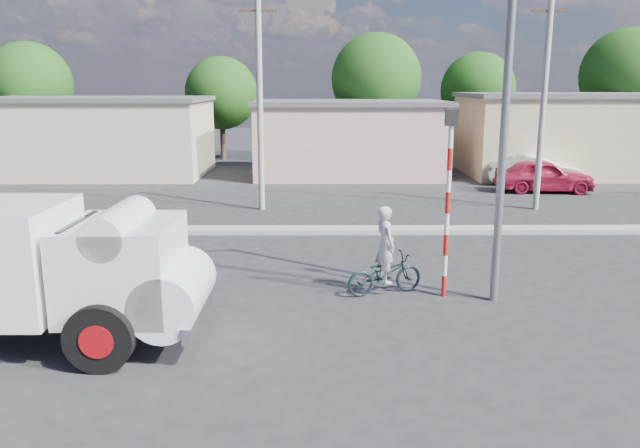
{
  "coord_description": "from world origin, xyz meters",
  "views": [
    {
      "loc": [
        0.18,
        -12.54,
        4.91
      ],
      "look_at": [
        0.28,
        3.52,
        1.3
      ],
      "focal_mm": 35.0,
      "sensor_mm": 36.0,
      "label": 1
    }
  ],
  "objects_px": {
    "truck": "(26,268)",
    "traffic_pole": "(448,188)",
    "car_cream": "(535,170)",
    "car_red": "(544,176)",
    "streetlight": "(500,82)",
    "bicycle": "(385,274)",
    "cyclist": "(385,257)"
  },
  "relations": [
    {
      "from": "cyclist",
      "to": "car_cream",
      "type": "distance_m",
      "value": 18.79
    },
    {
      "from": "truck",
      "to": "traffic_pole",
      "type": "xyz_separation_m",
      "value": [
        8.49,
        2.73,
        1.07
      ]
    },
    {
      "from": "truck",
      "to": "cyclist",
      "type": "height_order",
      "value": "truck"
    },
    {
      "from": "streetlight",
      "to": "bicycle",
      "type": "bearing_deg",
      "value": 168.71
    },
    {
      "from": "bicycle",
      "to": "car_red",
      "type": "bearing_deg",
      "value": -51.04
    },
    {
      "from": "bicycle",
      "to": "truck",
      "type": "bearing_deg",
      "value": 92.99
    },
    {
      "from": "traffic_pole",
      "to": "streetlight",
      "type": "bearing_deg",
      "value": -17.73
    },
    {
      "from": "cyclist",
      "to": "traffic_pole",
      "type": "distance_m",
      "value": 2.18
    },
    {
      "from": "truck",
      "to": "bicycle",
      "type": "bearing_deg",
      "value": 22.54
    },
    {
      "from": "bicycle",
      "to": "traffic_pole",
      "type": "height_order",
      "value": "traffic_pole"
    },
    {
      "from": "car_cream",
      "to": "cyclist",
      "type": "bearing_deg",
      "value": 161.46
    },
    {
      "from": "truck",
      "to": "streetlight",
      "type": "height_order",
      "value": "streetlight"
    },
    {
      "from": "traffic_pole",
      "to": "car_red",
      "type": "bearing_deg",
      "value": 62.62
    },
    {
      "from": "car_red",
      "to": "traffic_pole",
      "type": "bearing_deg",
      "value": 156.99
    },
    {
      "from": "traffic_pole",
      "to": "car_cream",
      "type": "bearing_deg",
      "value": 64.72
    },
    {
      "from": "car_red",
      "to": "truck",
      "type": "bearing_deg",
      "value": 141.57
    },
    {
      "from": "car_red",
      "to": "traffic_pole",
      "type": "relative_size",
      "value": 1.02
    },
    {
      "from": "truck",
      "to": "cyclist",
      "type": "distance_m",
      "value": 7.69
    },
    {
      "from": "traffic_pole",
      "to": "cyclist",
      "type": "bearing_deg",
      "value": 173.22
    },
    {
      "from": "bicycle",
      "to": "streetlight",
      "type": "xyz_separation_m",
      "value": [
        2.33,
        -0.47,
        4.47
      ]
    },
    {
      "from": "bicycle",
      "to": "streetlight",
      "type": "distance_m",
      "value": 5.06
    },
    {
      "from": "car_cream",
      "to": "bicycle",
      "type": "bearing_deg",
      "value": 161.46
    },
    {
      "from": "cyclist",
      "to": "car_cream",
      "type": "bearing_deg",
      "value": -48.57
    },
    {
      "from": "car_red",
      "to": "streetlight",
      "type": "distance_m",
      "value": 16.84
    },
    {
      "from": "car_cream",
      "to": "streetlight",
      "type": "distance_m",
      "value": 18.67
    },
    {
      "from": "truck",
      "to": "streetlight",
      "type": "distance_m",
      "value": 10.33
    },
    {
      "from": "truck",
      "to": "bicycle",
      "type": "distance_m",
      "value": 7.74
    },
    {
      "from": "streetlight",
      "to": "cyclist",
      "type": "bearing_deg",
      "value": 168.71
    },
    {
      "from": "cyclist",
      "to": "streetlight",
      "type": "bearing_deg",
      "value": -120.52
    },
    {
      "from": "bicycle",
      "to": "car_cream",
      "type": "distance_m",
      "value": 18.79
    },
    {
      "from": "traffic_pole",
      "to": "streetlight",
      "type": "relative_size",
      "value": 0.48
    },
    {
      "from": "truck",
      "to": "car_red",
      "type": "xyz_separation_m",
      "value": [
        16.05,
        17.34,
        -0.77
      ]
    }
  ]
}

